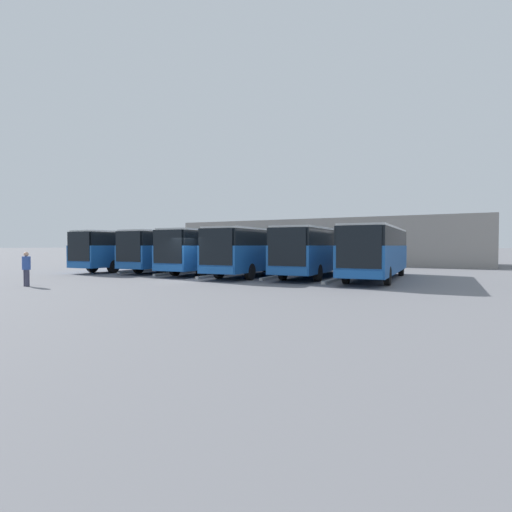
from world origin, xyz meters
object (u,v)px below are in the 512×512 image
object	(u,v)px
bus_2	(259,250)
bus_5	(135,249)
bus_0	(377,250)
bus_3	(216,249)
pedestrian	(26,268)
bus_1	(318,250)
bus_4	(179,249)

from	to	relation	value
bus_2	bus_5	xyz separation A→B (m)	(11.64, -0.16, 0.00)
bus_0	bus_3	world-z (taller)	same
bus_3	pedestrian	xyz separation A→B (m)	(2.82, 12.48, -0.83)
bus_0	bus_3	xyz separation A→B (m)	(11.64, 0.08, 0.00)
bus_1	pedestrian	bearing A→B (deg)	47.49
bus_2	bus_3	bearing A→B (deg)	-10.49
bus_2	bus_3	size ratio (longest dim) A/B	1.00
bus_2	pedestrian	world-z (taller)	bus_2
bus_0	bus_2	distance (m)	7.78
bus_1	bus_2	world-z (taller)	same
bus_4	bus_5	distance (m)	3.97
bus_1	bus_3	xyz separation A→B (m)	(7.76, 0.46, 0.00)
bus_1	pedestrian	xyz separation A→B (m)	(10.58, 12.94, -0.83)
bus_0	bus_5	xyz separation A→B (m)	(19.39, 0.41, 0.00)
bus_2	bus_0	bearing A→B (deg)	-179.04
bus_0	bus_1	distance (m)	3.90
bus_5	bus_1	bearing A→B (deg)	179.68
bus_3	pedestrian	size ratio (longest dim) A/B	6.65
bus_4	bus_2	bearing A→B (deg)	169.32
bus_5	pedestrian	distance (m)	13.14
bus_0	pedestrian	distance (m)	19.17
bus_1	pedestrian	size ratio (longest dim) A/B	6.65
bus_1	pedestrian	distance (m)	16.73
bus_2	pedestrian	xyz separation A→B (m)	(6.70, 11.99, -0.83)
bus_2	bus_3	xyz separation A→B (m)	(3.88, -0.49, 0.00)
bus_0	bus_2	bearing A→B (deg)	0.96
bus_2	bus_5	distance (m)	11.64
bus_4	bus_1	bearing A→B (deg)	176.46
bus_1	bus_2	size ratio (longest dim) A/B	1.00
bus_1	bus_3	distance (m)	7.77
bus_1	bus_4	xyz separation A→B (m)	(11.64, -0.06, 0.00)
bus_3	pedestrian	world-z (taller)	bus_3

